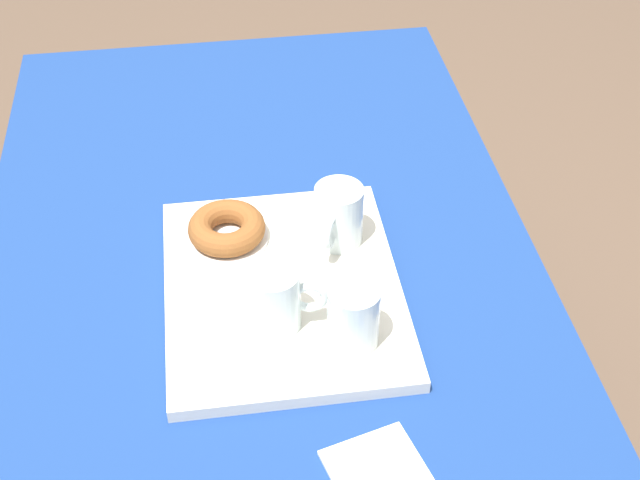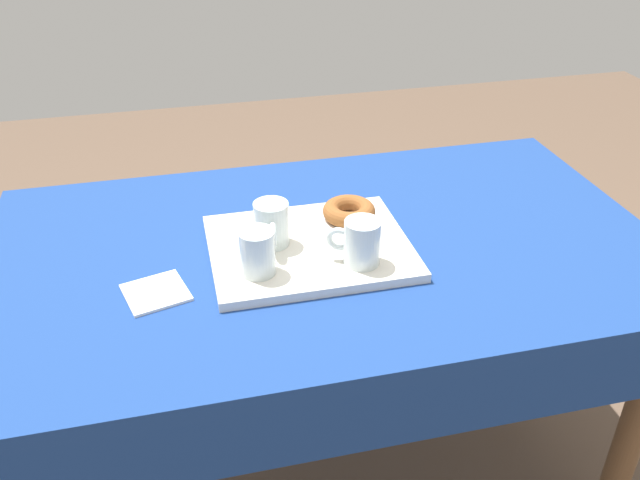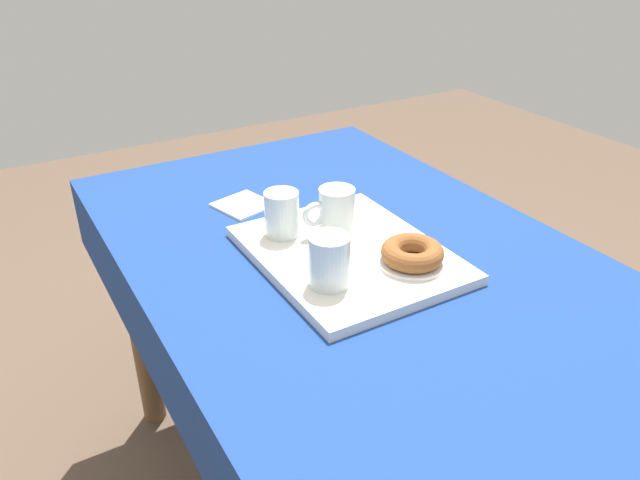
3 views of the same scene
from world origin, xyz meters
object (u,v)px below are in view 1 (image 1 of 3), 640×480
donut_plate_left (228,239)px  paper_napkin (379,474)px  tea_mug_right (338,217)px  sugar_donut_left (227,228)px  serving_tray (283,289)px  water_glass_near (353,319)px  dining_table (265,322)px  tea_mug_left (275,300)px

donut_plate_left → paper_napkin: 0.45m
tea_mug_right → sugar_donut_left: 0.17m
serving_tray → sugar_donut_left: size_ratio=3.57×
sugar_donut_left → water_glass_near: bearing=-146.1°
dining_table → tea_mug_right: size_ratio=13.51×
sugar_donut_left → tea_mug_right: bearing=-97.4°
serving_tray → donut_plate_left: bearing=34.0°
donut_plate_left → sugar_donut_left: sugar_donut_left is taller
tea_mug_right → donut_plate_left: tea_mug_right is taller
water_glass_near → serving_tray: bearing=33.8°
dining_table → tea_mug_left: bearing=-175.7°
serving_tray → paper_napkin: 0.33m
water_glass_near → donut_plate_left: bearing=33.9°
tea_mug_left → tea_mug_right: 0.19m
tea_mug_right → water_glass_near: size_ratio=1.15×
water_glass_near → sugar_donut_left: 0.27m
donut_plate_left → dining_table: bearing=-143.7°
dining_table → paper_napkin: 0.39m
tea_mug_left → paper_napkin: size_ratio=0.98×
serving_tray → water_glass_near: size_ratio=4.50×
dining_table → serving_tray: (-0.04, -0.03, 0.11)m
dining_table → donut_plate_left: bearing=36.3°
tea_mug_left → sugar_donut_left: tea_mug_left is taller
serving_tray → donut_plate_left: size_ratio=3.40×
serving_tray → tea_mug_left: bearing=167.1°
tea_mug_right → serving_tray: bearing=132.0°
tea_mug_left → sugar_donut_left: (0.18, 0.05, -0.02)m
tea_mug_left → donut_plate_left: bearing=16.6°
tea_mug_right → donut_plate_left: bearing=82.6°
dining_table → sugar_donut_left: sugar_donut_left is taller
tea_mug_right → sugar_donut_left: size_ratio=0.92×
tea_mug_right → paper_napkin: 0.41m
dining_table → donut_plate_left: size_ratio=11.79×
water_glass_near → sugar_donut_left: bearing=33.9°
dining_table → serving_tray: 0.12m
water_glass_near → paper_napkin: (-0.20, 0.00, -0.06)m
tea_mug_right → paper_napkin: tea_mug_right is taller
serving_tray → water_glass_near: (-0.12, -0.08, 0.05)m
serving_tray → tea_mug_left: 0.09m
donut_plate_left → tea_mug_left: bearing=-163.4°
serving_tray → tea_mug_right: (0.08, -0.09, 0.05)m
donut_plate_left → tea_mug_right: bearing=-97.4°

